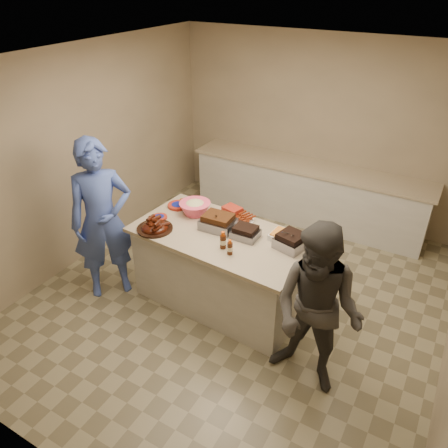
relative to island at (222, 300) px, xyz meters
The scene contains 20 objects.
room 0.20m from the island, 42.56° to the left, with size 4.50×5.00×2.70m, color tan, non-canonical shape.
back_counter 2.38m from the island, 86.44° to the left, with size 3.60×0.64×0.90m, color beige, non-canonical shape.
island is the anchor object (origin of this frame).
rib_platter 1.19m from the island, 157.59° to the right, with size 0.40×0.40×0.16m, color #3F1206, non-canonical shape.
pulled_pork_tray 0.94m from the island, 139.05° to the left, with size 0.37×0.28×0.11m, color #47230F.
brisket_tray 0.96m from the island, 14.67° to the left, with size 0.28×0.23×0.08m, color black.
roasting_pan 1.20m from the island, ahead, with size 0.28×0.28×0.11m, color gray.
coleslaw_bowl 1.08m from the island, 154.95° to the left, with size 0.37×0.37×0.25m, color #F34B6B, non-canonical shape.
sausage_plate 1.00m from the island, 82.13° to the left, with size 0.28×0.28×0.05m, color silver.
mac_cheese_dish 1.15m from the island, 19.91° to the left, with size 0.32×0.23×0.08m, color orange.
bbq_bottle_a 1.01m from the island, 47.75° to the right, with size 0.06×0.06×0.17m, color #39190A.
bbq_bottle_b 0.97m from the island, 56.96° to the right, with size 0.06×0.06×0.19m, color #39190A.
mustard_bottle 0.96m from the island, 166.22° to the left, with size 0.05×0.05×0.13m, color yellow.
sauce_bowl 0.93m from the island, 91.09° to the left, with size 0.13×0.04×0.13m, color silver.
plate_stack_large 1.24m from the island, 160.16° to the left, with size 0.25×0.25×0.03m, color maroon.
plate_stack_small 1.22m from the island, behind, with size 0.18×0.18×0.03m, color maroon.
plastic_cup 1.20m from the island, 157.11° to the left, with size 0.11×0.10×0.11m, color #9A501E.
basket_stack 1.02m from the island, 103.85° to the left, with size 0.21×0.16×0.10m, color maroon.
guest_blue 1.36m from the island, 159.52° to the right, with size 0.70×1.93×0.46m, color #425AB2.
guest_gray 1.42m from the island, 24.18° to the right, with size 0.83×1.70×0.64m, color #46433F.
Camera 1 is at (1.88, -3.60, 3.44)m, focal length 35.00 mm.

